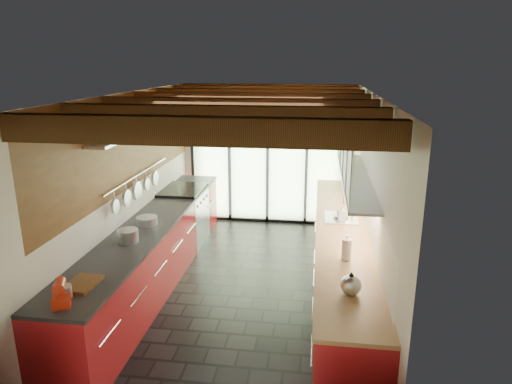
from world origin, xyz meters
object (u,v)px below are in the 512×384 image
paper_towel (347,250)px  soap_bottle (341,213)px  kettle (351,284)px  stand_mixer (62,294)px  bowl (341,216)px

paper_towel → soap_bottle: 1.30m
kettle → stand_mixer: bearing=-168.5°
soap_bottle → bowl: soap_bottle is taller
soap_bottle → stand_mixer: bearing=-134.6°
stand_mixer → bowl: size_ratio=1.48×
stand_mixer → paper_towel: size_ratio=1.05×
kettle → bowl: bearing=90.0°
stand_mixer → bowl: stand_mixer is taller
stand_mixer → paper_towel: (2.54, 1.28, 0.03)m
kettle → soap_bottle: kettle is taller
paper_towel → kettle: bearing=-90.0°
kettle → paper_towel: 0.76m
soap_bottle → bowl: size_ratio=1.05×
stand_mixer → paper_towel: 2.84m
kettle → soap_bottle: size_ratio=1.28×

